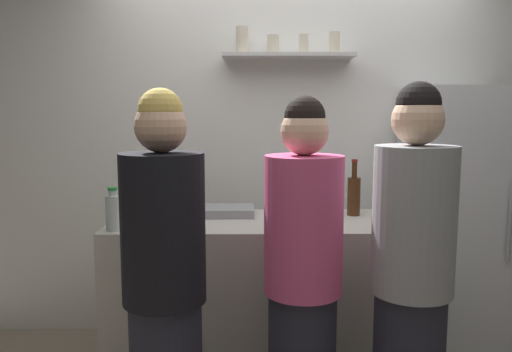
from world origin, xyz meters
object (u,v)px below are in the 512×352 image
baking_pan (225,211)px  wine_bottle_amber_glass (354,194)px  wine_bottle_green_glass (163,200)px  water_bottle_plastic (113,212)px  person_blonde (165,292)px  person_pink_top (303,284)px  refrigerator (455,224)px  utensil_holder (287,211)px  person_grey_hoodie (411,283)px

baking_pan → wine_bottle_amber_glass: size_ratio=1.03×
wine_bottle_green_glass → baking_pan: bearing=21.6°
water_bottle_plastic → person_blonde: person_blonde is taller
person_pink_top → water_bottle_plastic: bearing=-45.4°
refrigerator → wine_bottle_amber_glass: size_ratio=5.10×
utensil_holder → water_bottle_plastic: 0.93m
person_pink_top → wine_bottle_green_glass: bearing=-64.2°
wine_bottle_amber_glass → person_grey_hoodie: (0.07, -0.84, -0.24)m
wine_bottle_amber_glass → water_bottle_plastic: 1.35m
refrigerator → wine_bottle_amber_glass: (-0.68, -0.18, 0.22)m
wine_bottle_green_glass → person_grey_hoodie: 1.39m
utensil_holder → person_grey_hoodie: bearing=-55.5°
baking_pan → water_bottle_plastic: water_bottle_plastic is taller
baking_pan → person_blonde: 0.94m
refrigerator → person_pink_top: 1.42m
water_bottle_plastic → person_grey_hoodie: 1.47m
person_grey_hoodie → person_blonde: bearing=-143.2°
utensil_holder → person_pink_top: bearing=-87.5°
refrigerator → person_blonde: size_ratio=1.03×
person_blonde → baking_pan: bearing=-25.2°
utensil_holder → person_grey_hoodie: size_ratio=0.13×
wine_bottle_green_glass → water_bottle_plastic: size_ratio=1.38×
water_bottle_plastic → person_grey_hoodie: (1.37, -0.47, -0.22)m
water_bottle_plastic → person_grey_hoodie: person_grey_hoodie is taller
person_blonde → water_bottle_plastic: bearing=20.8°
person_pink_top → baking_pan: bearing=-86.2°
refrigerator → baking_pan: (-1.44, -0.18, 0.12)m
water_bottle_plastic → person_pink_top: size_ratio=0.14×
refrigerator → wine_bottle_green_glass: size_ratio=5.44×
refrigerator → wine_bottle_green_glass: (-1.77, -0.31, 0.21)m
wine_bottle_amber_glass → person_blonde: (-0.96, -0.89, -0.26)m
refrigerator → baking_pan: bearing=-173.0°
utensil_holder → person_grey_hoodie: person_grey_hoodie is taller
person_blonde → wine_bottle_green_glass: bearing=-2.7°
wine_bottle_green_glass → wine_bottle_amber_glass: (1.09, 0.13, 0.01)m
refrigerator → wine_bottle_amber_glass: refrigerator is taller
refrigerator → person_grey_hoodie: bearing=-120.7°
refrigerator → utensil_holder: bearing=-162.8°
utensil_holder → water_bottle_plastic: water_bottle_plastic is taller
baking_pan → person_grey_hoodie: (0.83, -0.85, -0.14)m
water_bottle_plastic → person_pink_top: bearing=-23.0°
baking_pan → utensil_holder: (0.35, -0.16, 0.03)m
wine_bottle_amber_glass → baking_pan: bearing=179.4°
person_grey_hoodie → person_pink_top: size_ratio=1.03×
person_grey_hoodie → person_blonde: person_grey_hoodie is taller
refrigerator → utensil_holder: refrigerator is taller
water_bottle_plastic → person_blonde: size_ratio=0.14×
baking_pan → person_grey_hoodie: person_grey_hoodie is taller
wine_bottle_amber_glass → person_grey_hoodie: size_ratio=0.20×
wine_bottle_green_glass → person_pink_top: 0.99m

